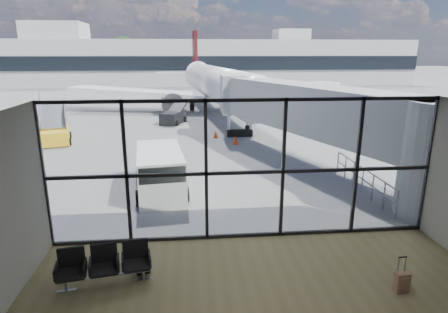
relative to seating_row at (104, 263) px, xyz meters
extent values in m
plane|color=slate|center=(3.94, 42.14, -0.57)|extent=(220.00, 220.00, 0.00)
cube|color=silver|center=(3.94, -1.86, 3.93)|extent=(12.00, 8.00, 0.02)
cube|color=white|center=(3.94, 2.14, 1.68)|extent=(12.00, 0.04, 4.50)
cube|color=black|center=(3.94, 2.14, -0.51)|extent=(12.00, 0.12, 0.10)
cube|color=black|center=(3.94, 2.14, 1.63)|extent=(12.00, 0.12, 0.10)
cube|color=black|center=(3.94, 2.14, 3.87)|extent=(12.00, 0.12, 0.10)
cube|color=black|center=(-2.06, 2.14, 1.68)|extent=(0.10, 0.12, 4.50)
cube|color=black|center=(0.34, 2.14, 1.68)|extent=(0.10, 0.12, 4.50)
cube|color=black|center=(2.74, 2.14, 1.68)|extent=(0.10, 0.12, 4.50)
cube|color=black|center=(5.14, 2.14, 1.68)|extent=(0.10, 0.12, 4.50)
cube|color=black|center=(7.54, 2.14, 1.68)|extent=(0.10, 0.12, 4.50)
cube|color=black|center=(9.94, 2.14, 1.68)|extent=(0.10, 0.12, 4.50)
cylinder|color=#A8AAAD|center=(11.14, 3.14, 1.53)|extent=(2.80, 2.80, 4.20)
cube|color=#A8AAAD|center=(8.49, 10.14, 2.43)|extent=(7.45, 14.81, 2.40)
cube|color=#A8AAAD|center=(5.84, 17.14, 2.43)|extent=(2.60, 2.20, 2.60)
cylinder|color=gray|center=(5.04, 17.14, 0.33)|extent=(0.20, 0.20, 1.80)
cylinder|color=gray|center=(6.64, 17.14, 0.33)|extent=(0.20, 0.20, 1.80)
cylinder|color=black|center=(5.84, 17.14, -0.32)|extent=(1.80, 0.56, 0.56)
cylinder|color=gray|center=(9.54, 2.94, -0.02)|extent=(0.06, 0.06, 1.10)
cylinder|color=gray|center=(9.54, 3.84, -0.02)|extent=(0.06, 0.06, 1.10)
cylinder|color=gray|center=(9.54, 4.74, -0.02)|extent=(0.06, 0.06, 1.10)
cylinder|color=gray|center=(9.54, 5.64, -0.02)|extent=(0.06, 0.06, 1.10)
cylinder|color=gray|center=(9.54, 6.54, -0.02)|extent=(0.06, 0.06, 1.10)
cylinder|color=gray|center=(9.54, 7.44, -0.02)|extent=(0.06, 0.06, 1.10)
cylinder|color=gray|center=(9.54, 8.34, -0.02)|extent=(0.06, 0.06, 1.10)
cylinder|color=gray|center=(9.54, 5.64, 0.51)|extent=(0.06, 5.40, 0.06)
cylinder|color=gray|center=(9.54, 5.64, 0.03)|extent=(0.06, 5.40, 0.06)
cube|color=silver|center=(3.94, 64.14, 3.43)|extent=(80.00, 12.00, 8.00)
cube|color=black|center=(3.94, 58.04, 3.43)|extent=(80.00, 0.20, 2.40)
cube|color=silver|center=(-21.06, 64.14, 8.93)|extent=(10.00, 8.00, 3.00)
cube|color=silver|center=(21.94, 64.14, 8.43)|extent=(6.00, 6.00, 2.00)
cylinder|color=#382619|center=(-35.06, 74.14, 0.96)|extent=(0.50, 0.50, 3.06)
sphere|color=#143213|center=(-35.06, 74.14, 4.70)|extent=(5.61, 5.61, 5.61)
cylinder|color=#382619|center=(-29.06, 74.14, 1.14)|extent=(0.50, 0.50, 3.42)
sphere|color=#143213|center=(-29.06, 74.14, 5.32)|extent=(6.27, 6.27, 6.27)
cylinder|color=#382619|center=(-23.06, 74.14, 0.78)|extent=(0.50, 0.50, 2.70)
sphere|color=#143213|center=(-23.06, 74.14, 4.08)|extent=(4.95, 4.95, 4.95)
cylinder|color=#382619|center=(-17.06, 74.14, 0.96)|extent=(0.50, 0.50, 3.06)
sphere|color=#143213|center=(-17.06, 74.14, 4.70)|extent=(5.61, 5.61, 5.61)
cylinder|color=#382619|center=(-11.06, 74.14, 1.14)|extent=(0.50, 0.50, 3.42)
sphere|color=#143213|center=(-11.06, 74.14, 5.32)|extent=(6.27, 6.27, 6.27)
cube|color=gray|center=(0.02, -0.13, -0.31)|extent=(2.32, 0.47, 0.04)
cube|color=black|center=(-0.76, -0.26, -0.11)|extent=(0.75, 0.72, 0.08)
cube|color=black|center=(-0.81, 0.03, 0.17)|extent=(0.66, 0.18, 0.58)
cube|color=black|center=(0.02, -0.13, -0.11)|extent=(0.75, 0.72, 0.08)
cube|color=black|center=(-0.03, 0.17, 0.17)|extent=(0.66, 0.18, 0.58)
cube|color=black|center=(0.81, 0.01, -0.11)|extent=(0.75, 0.72, 0.08)
cube|color=black|center=(0.76, 0.30, 0.17)|extent=(0.66, 0.18, 0.58)
cylinder|color=gray|center=(-0.92, -0.29, -0.44)|extent=(0.06, 0.06, 0.27)
cylinder|color=gray|center=(0.96, 0.03, -0.44)|extent=(0.06, 0.06, 0.27)
cube|color=black|center=(0.91, 0.34, -0.33)|extent=(0.40, 0.31, 0.48)
cube|color=black|center=(0.95, 0.21, -0.33)|extent=(0.29, 0.15, 0.33)
cylinder|color=black|center=(0.88, 0.44, -0.09)|extent=(0.34, 0.18, 0.09)
cube|color=brown|center=(7.44, -1.10, -0.30)|extent=(0.35, 0.23, 0.51)
cube|color=brown|center=(7.45, -1.21, -0.30)|extent=(0.28, 0.06, 0.38)
cylinder|color=gray|center=(7.34, -1.01, 0.13)|extent=(0.02, 0.02, 0.42)
cylinder|color=gray|center=(7.53, -1.00, 0.13)|extent=(0.02, 0.02, 0.42)
cube|color=black|center=(7.43, -1.01, 0.34)|extent=(0.23, 0.04, 0.02)
cylinder|color=black|center=(7.34, -1.01, -0.55)|extent=(0.03, 0.06, 0.06)
cylinder|color=black|center=(7.53, -1.00, -0.55)|extent=(0.03, 0.06, 0.06)
cylinder|color=white|center=(5.20, 29.91, 2.15)|extent=(6.50, 27.48, 3.36)
sphere|color=white|center=(6.77, 16.37, 2.15)|extent=(3.36, 3.36, 3.36)
cone|color=white|center=(3.35, 45.71, 2.43)|extent=(3.97, 5.81, 3.36)
cube|color=black|center=(6.71, 16.91, 2.61)|extent=(2.11, 1.32, 0.45)
cube|color=white|center=(-2.59, 29.92, 1.38)|extent=(13.98, 5.71, 1.08)
cylinder|color=black|center=(0.61, 28.46, 0.47)|extent=(2.25, 3.29, 1.91)
cube|color=white|center=(0.52, 44.93, 2.52)|extent=(5.13, 2.10, 0.16)
cube|color=white|center=(12.76, 31.71, 1.38)|extent=(13.68, 8.50, 1.08)
cylinder|color=black|center=(10.00, 29.56, 0.47)|extent=(2.25, 3.29, 1.91)
cube|color=white|center=(6.30, 45.60, 2.52)|extent=(5.26, 3.15, 0.16)
cube|color=#570C0F|center=(3.35, 45.71, 5.43)|extent=(0.67, 3.46, 5.45)
cylinder|color=gray|center=(6.56, 18.17, 0.06)|extent=(0.18, 0.18, 1.27)
cylinder|color=black|center=(6.56, 18.17, -0.26)|extent=(0.30, 0.66, 0.64)
cylinder|color=black|center=(2.61, 30.07, -0.16)|extent=(0.51, 0.91, 0.87)
cylinder|color=black|center=(7.67, 30.66, -0.16)|extent=(0.51, 0.91, 0.87)
cube|color=white|center=(0.98, 6.56, 0.34)|extent=(2.32, 4.40, 1.83)
cube|color=black|center=(1.17, 5.02, 0.84)|extent=(1.86, 1.30, 0.64)
cylinder|color=black|center=(0.24, 5.09, -0.25)|extent=(0.30, 0.66, 0.64)
cylinder|color=black|center=(2.05, 5.31, -0.25)|extent=(0.30, 0.66, 0.64)
cylinder|color=black|center=(-0.09, 7.82, -0.25)|extent=(0.30, 0.66, 0.64)
cylinder|color=black|center=(1.72, 8.04, -0.25)|extent=(0.30, 0.66, 0.64)
cube|color=black|center=(0.94, 22.72, -0.05)|extent=(2.24, 3.16, 0.96)
cube|color=black|center=(1.34, 23.80, 0.67)|extent=(1.89, 2.64, 0.99)
cylinder|color=black|center=(-0.01, 22.05, -0.33)|extent=(0.34, 0.52, 0.48)
cylinder|color=black|center=(1.25, 21.60, -0.33)|extent=(0.34, 0.52, 0.48)
cylinder|color=black|center=(0.64, 23.85, -0.33)|extent=(0.34, 0.52, 0.48)
cylinder|color=black|center=(1.90, 23.40, -0.33)|extent=(0.34, 0.52, 0.48)
cube|color=yellow|center=(-6.58, 16.33, -0.08)|extent=(2.53, 3.44, 0.88)
cube|color=gray|center=(-6.82, 17.18, 1.18)|extent=(2.16, 2.82, 1.63)
cylinder|color=black|center=(-7.13, 15.03, -0.33)|extent=(0.34, 0.53, 0.48)
cylinder|color=black|center=(-5.44, 15.51, -0.33)|extent=(0.34, 0.53, 0.48)
cylinder|color=black|center=(-7.73, 17.15, -0.33)|extent=(0.34, 0.53, 0.48)
cylinder|color=black|center=(-6.04, 17.63, -0.33)|extent=(0.34, 0.53, 0.48)
cube|color=red|center=(5.26, 14.91, -0.56)|extent=(0.40, 0.40, 0.03)
cone|color=red|center=(5.26, 14.91, -0.29)|extent=(0.38, 0.38, 0.57)
cube|color=#FF460D|center=(4.11, 16.88, -0.56)|extent=(0.36, 0.36, 0.03)
cone|color=#FF460D|center=(4.11, 16.88, -0.32)|extent=(0.34, 0.34, 0.51)
camera|label=1|loc=(2.26, -8.78, 5.21)|focal=30.00mm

